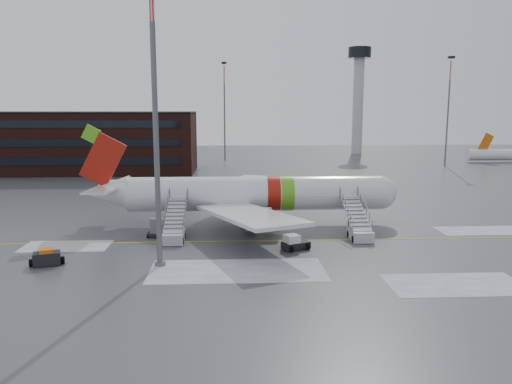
{
  "coord_description": "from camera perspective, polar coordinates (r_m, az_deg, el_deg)",
  "views": [
    {
      "loc": [
        -6.42,
        -48.28,
        12.72
      ],
      "look_at": [
        -3.8,
        4.2,
        4.0
      ],
      "focal_mm": 35.0,
      "sensor_mm": 36.0,
      "label": 1
    }
  ],
  "objects": [
    {
      "name": "light_mast_far_ne",
      "position": [
        120.44,
        21.14,
        9.33
      ],
      "size": [
        1.2,
        1.2,
        24.25
      ],
      "color": "#595B60",
      "rests_on": "ground"
    },
    {
      "name": "pushback_tug",
      "position": [
        46.11,
        4.4,
        -5.82
      ],
      "size": [
        2.78,
        2.5,
        1.4
      ],
      "color": "black",
      "rests_on": "ground"
    },
    {
      "name": "baggage_tractor",
      "position": [
        44.93,
        -22.79,
        -6.98
      ],
      "size": [
        2.86,
        1.81,
        1.41
      ],
      "color": "black",
      "rests_on": "ground"
    },
    {
      "name": "light_mast_near",
      "position": [
        40.42,
        -11.46,
        9.17
      ],
      "size": [
        1.2,
        1.2,
        24.43
      ],
      "color": "#595B60",
      "rests_on": "ground"
    },
    {
      "name": "uld_container",
      "position": [
        51.48,
        -10.91,
        -4.02
      ],
      "size": [
        2.51,
        1.92,
        1.94
      ],
      "color": "black",
      "rests_on": "ground"
    },
    {
      "name": "terminal_building",
      "position": [
        110.42,
        -23.41,
        5.27
      ],
      "size": [
        62.0,
        16.11,
        12.3
      ],
      "color": "#3F1E16",
      "rests_on": "ground"
    },
    {
      "name": "control_tower",
      "position": [
        147.96,
        11.63,
        11.57
      ],
      "size": [
        6.4,
        6.4,
        30.0
      ],
      "color": "#B2B5BA",
      "rests_on": "ground"
    },
    {
      "name": "ground",
      "position": [
        50.34,
        4.58,
        -5.25
      ],
      "size": [
        260.0,
        260.0,
        0.0
      ],
      "primitive_type": "plane",
      "color": "#494C4F",
      "rests_on": "ground"
    },
    {
      "name": "airstair_aft",
      "position": [
        49.66,
        -9.3,
        -4.28
      ],
      "size": [
        2.05,
        7.7,
        3.48
      ],
      "color": "#AAACB1",
      "rests_on": "ground"
    },
    {
      "name": "light_mast_far_n",
      "position": [
        126.29,
        -3.63,
        9.91
      ],
      "size": [
        1.2,
        1.2,
        24.25
      ],
      "color": "#595B60",
      "rests_on": "ground"
    },
    {
      "name": "airliner",
      "position": [
        55.3,
        -1.09,
        -0.26
      ],
      "size": [
        35.03,
        32.97,
        11.18
      ],
      "color": "silver",
      "rests_on": "ground"
    },
    {
      "name": "airstair_fwd",
      "position": [
        50.94,
        11.63,
        -4.0
      ],
      "size": [
        2.05,
        7.7,
        3.48
      ],
      "color": "#B2B5BA",
      "rests_on": "ground"
    }
  ]
}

